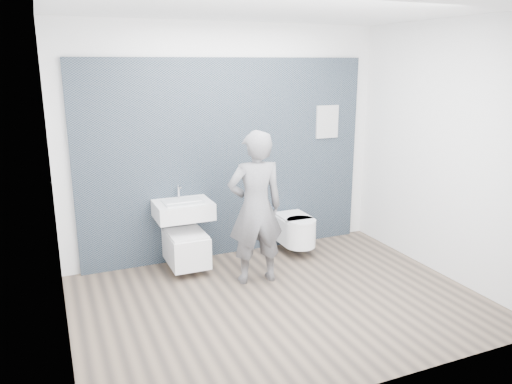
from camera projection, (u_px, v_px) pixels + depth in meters
name	position (u px, v px, depth m)	size (l,w,h in m)	color
ground	(279.00, 301.00, 5.06)	(4.00, 4.00, 0.00)	brown
room_shell	(281.00, 130.00, 4.61)	(4.00, 4.00, 4.00)	silver
tile_wall	(229.00, 252.00, 6.36)	(3.60, 0.06, 2.40)	black
washbasin	(183.00, 209.00, 5.69)	(0.64, 0.48, 0.48)	white
toilet_square	(186.00, 246.00, 5.74)	(0.42, 0.61, 0.74)	white
toilet_rounded	(296.00, 230.00, 6.26)	(0.38, 0.65, 0.35)	white
info_placard	(323.00, 238.00, 6.84)	(0.31, 0.03, 0.42)	white
visitor	(256.00, 208.00, 5.33)	(0.61, 0.40, 1.67)	slate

